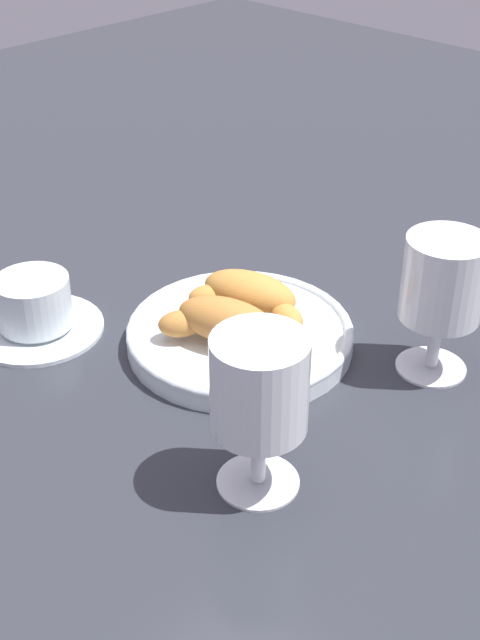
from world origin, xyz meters
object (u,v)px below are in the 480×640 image
Objects in this scene: coffee_cup_near at (34,309)px; juice_glass_right at (259,390)px; croissant_large at (252,297)px; croissant_small at (225,324)px; juice_glass_left at (443,285)px; pastry_plate at (240,334)px.

juice_glass_right is at bearing 179.09° from coffee_cup_near.
croissant_large is 1.01× the size of croissant_small.
juice_glass_left and juice_glass_right have the same top height.
pastry_plate is 1.73× the size of croissant_large.
juice_glass_left reaches higher than croissant_small.
croissant_large reaches higher than coffee_cup_near.
juice_glass_right is (-0.16, 0.16, 0.05)m from croissant_large.
juice_glass_left is (-0.16, -0.10, 0.08)m from pastry_plate.
croissant_large is 0.96× the size of coffee_cup_near.
juice_glass_left is 0.23m from juice_glass_right.
pastry_plate is 0.04m from croissant_large.
croissant_large is 0.19m from juice_glass_left.
coffee_cup_near is at bearing -0.91° from juice_glass_right.
croissant_large is at bearing 24.78° from juice_glass_left.
pastry_plate is at bearing -41.61° from juice_glass_right.
croissant_small is 0.95× the size of coffee_cup_near.
juice_glass_right is (-0.14, 0.10, 0.05)m from croissant_small.
croissant_large is at bearing -45.10° from juice_glass_right.
juice_glass_left is at bearing -147.94° from pastry_plate.
coffee_cup_near reaches higher than pastry_plate.
pastry_plate is 1.62× the size of juice_glass_left.
croissant_large is 0.94× the size of juice_glass_left.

